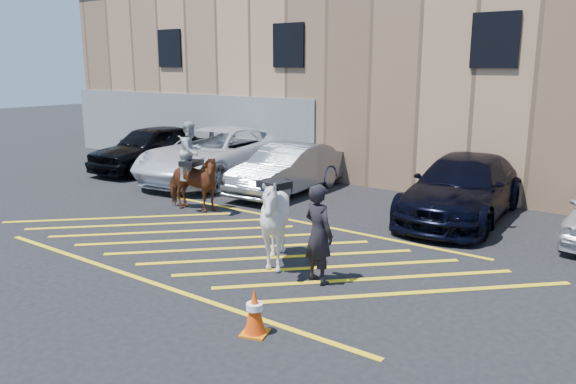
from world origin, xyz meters
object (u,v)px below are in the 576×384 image
Objects in this scene: mounted_bay at (192,175)px; saddled_white at (274,221)px; car_blue_suv at (463,188)px; car_black_suv at (152,148)px; car_white_pickup at (216,154)px; car_silver_sedan at (287,169)px; handler at (319,234)px; traffic_cone at (255,311)px.

saddled_white is at bearing -25.65° from mounted_bay.
car_blue_suv is 2.26× the size of mounted_bay.
car_white_pickup reaches higher than car_black_suv.
car_silver_sedan is at bearing -3.53° from car_black_suv.
car_blue_suv is at bearing -79.62° from handler.
car_blue_suv is (8.74, 0.07, -0.09)m from car_white_pickup.
mounted_bay is 5.02m from saddled_white.
car_white_pickup is 8.74m from car_blue_suv.
saddled_white is at bearing 8.23° from handler.
saddled_white is at bearing 121.69° from traffic_cone.
mounted_bay is (-5.66, 2.33, 0.07)m from handler.
car_silver_sedan is 0.83× the size of car_blue_suv.
handler reaches higher than car_silver_sedan.
saddled_white is (10.23, -5.60, 0.08)m from car_black_suv.
saddled_white is (3.76, -5.53, 0.19)m from car_silver_sedan.
mounted_bay reaches higher than handler.
car_silver_sedan is 5.48m from car_blue_suv.
traffic_cone is at bearing -37.44° from mounted_bay.
traffic_cone is at bearing -95.35° from car_blue_suv.
handler is 2.39m from traffic_cone.
car_white_pickup reaches higher than traffic_cone.
car_silver_sedan is 6.32× the size of traffic_cone.
car_black_suv is 6.96× the size of traffic_cone.
car_silver_sedan is at bearing 123.47° from traffic_cone.
handler reaches higher than traffic_cone.
car_black_suv is at bearing -10.94° from handler.
mounted_bay is (-6.24, -3.65, 0.19)m from car_blue_suv.
handler is at bearing -43.21° from car_white_pickup.
saddled_white reaches higher than car_silver_sedan.
handler is at bearing -52.07° from car_silver_sedan.
car_blue_suv is (11.94, 0.22, -0.06)m from car_black_suv.
handler is 6.12m from mounted_bay.
car_black_suv reaches higher than car_blue_suv.
car_blue_suv reaches higher than traffic_cone.
car_white_pickup reaches higher than car_blue_suv.
handler reaches higher than car_blue_suv.
saddled_white is at bearing -58.58° from car_silver_sedan.
saddled_white is at bearing -31.56° from car_black_suv.
mounted_bay reaches higher than car_white_pickup.
car_black_suv is 12.74m from handler.
mounted_bay is (-0.76, -3.36, 0.24)m from car_silver_sedan.
mounted_bay is (5.71, -3.43, 0.13)m from car_black_suv.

